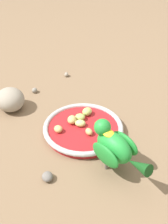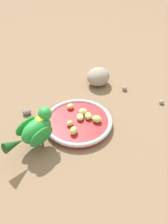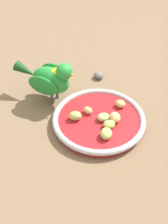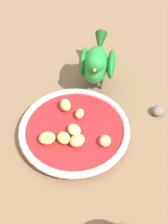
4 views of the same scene
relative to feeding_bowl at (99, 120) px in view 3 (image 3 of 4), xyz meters
name	(u,v)px [view 3 (image 3 of 4)]	position (x,y,z in m)	size (l,w,h in m)	color
ground_plane	(98,129)	(-0.02, -0.01, -0.01)	(4.00, 4.00, 0.00)	#7A6047
feeding_bowl	(99,120)	(0.00, 0.00, 0.00)	(0.24, 0.24, 0.03)	#AD1E23
apple_piece_0	(103,117)	(0.00, -0.01, 0.01)	(0.03, 0.03, 0.02)	#C6D17A
apple_piece_1	(115,117)	(0.02, -0.03, 0.02)	(0.03, 0.03, 0.02)	tan
apple_piece_2	(109,124)	(-0.01, -0.04, 0.01)	(0.03, 0.03, 0.02)	#B2CC66
apple_piece_3	(120,104)	(0.07, -0.01, 0.01)	(0.03, 0.02, 0.02)	tan
apple_piece_4	(106,133)	(-0.04, -0.05, 0.02)	(0.03, 0.03, 0.02)	#B2CC66
apple_piece_5	(88,110)	(0.00, 0.03, 0.01)	(0.03, 0.02, 0.02)	tan
apple_piece_6	(75,116)	(-0.04, 0.04, 0.02)	(0.03, 0.02, 0.02)	#B2CC66
parrot	(50,78)	(-0.01, 0.16, 0.06)	(0.11, 0.18, 0.13)	#59544C
pebble_1	(99,75)	(0.15, 0.13, 0.00)	(0.03, 0.03, 0.02)	slate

